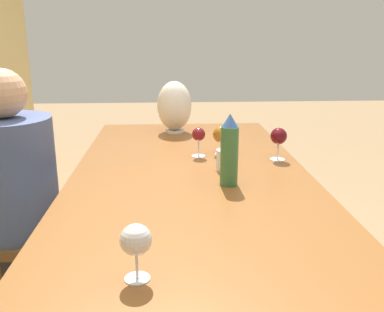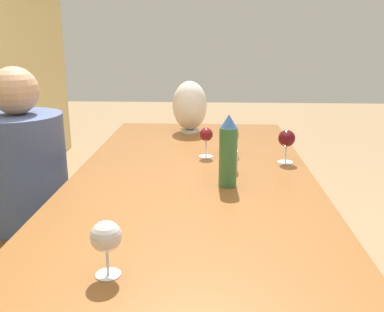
{
  "view_description": "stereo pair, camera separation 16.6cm",
  "coord_description": "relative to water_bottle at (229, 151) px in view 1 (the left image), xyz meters",
  "views": [
    {
      "loc": [
        -1.38,
        0.09,
        1.33
      ],
      "look_at": [
        0.21,
        0.0,
        0.87
      ],
      "focal_mm": 40.0,
      "sensor_mm": 36.0,
      "label": 1
    },
    {
      "loc": [
        -1.38,
        -0.08,
        1.33
      ],
      "look_at": [
        0.21,
        0.0,
        0.87
      ],
      "focal_mm": 40.0,
      "sensor_mm": 36.0,
      "label": 2
    }
  ],
  "objects": [
    {
      "name": "water_bottle",
      "position": [
        0.0,
        0.0,
        0.0
      ],
      "size": [
        0.07,
        0.07,
        0.28
      ],
      "color": "#336638",
      "rests_on": "dining_table"
    },
    {
      "name": "dining_table",
      "position": [
        -0.16,
        0.14,
        -0.2
      ],
      "size": [
        2.59,
        0.98,
        0.77
      ],
      "color": "brown",
      "rests_on": "ground_plane"
    },
    {
      "name": "wine_glass_2",
      "position": [
        -0.64,
        0.31,
        -0.03
      ],
      "size": [
        0.08,
        0.08,
        0.14
      ],
      "color": "silver",
      "rests_on": "dining_table"
    },
    {
      "name": "chair_far",
      "position": [
        0.28,
        0.99,
        -0.39
      ],
      "size": [
        0.44,
        0.44,
        0.94
      ],
      "color": "brown",
      "rests_on": "ground_plane"
    },
    {
      "name": "wine_glass_0",
      "position": [
        0.39,
        0.09,
        -0.03
      ],
      "size": [
        0.07,
        0.07,
        0.14
      ],
      "color": "silver",
      "rests_on": "dining_table"
    },
    {
      "name": "vase",
      "position": [
        0.91,
        0.19,
        0.02
      ],
      "size": [
        0.2,
        0.2,
        0.3
      ],
      "color": "silver",
      "rests_on": "dining_table"
    },
    {
      "name": "water_tumbler",
      "position": [
        0.18,
        -0.01,
        -0.09
      ],
      "size": [
        0.08,
        0.08,
        0.09
      ],
      "color": "silver",
      "rests_on": "dining_table"
    },
    {
      "name": "wine_glass_4",
      "position": [
        0.32,
        -0.27,
        -0.03
      ],
      "size": [
        0.08,
        0.08,
        0.15
      ],
      "color": "silver",
      "rests_on": "dining_table"
    },
    {
      "name": "wine_glass_1",
      "position": [
        0.42,
        -0.02,
        -0.04
      ],
      "size": [
        0.08,
        0.08,
        0.14
      ],
      "color": "silver",
      "rests_on": "dining_table"
    },
    {
      "name": "person_far",
      "position": [
        0.28,
        0.9,
        -0.27
      ],
      "size": [
        0.39,
        0.39,
        1.19
      ],
      "color": "#2D2D38",
      "rests_on": "ground_plane"
    }
  ]
}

